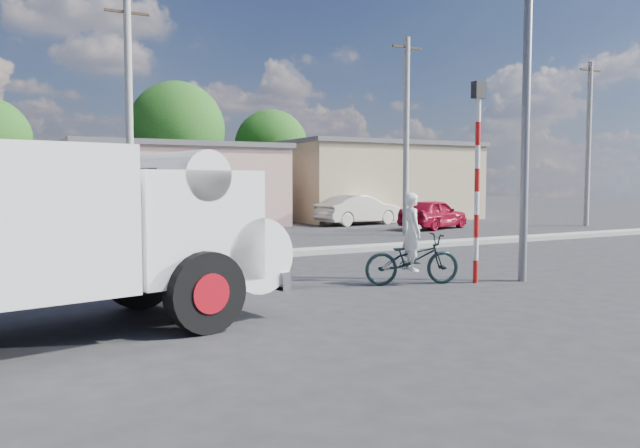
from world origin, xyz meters
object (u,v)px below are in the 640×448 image
car_red (433,214)px  car_cream (359,210)px  truck (58,232)px  cyclist (412,246)px  traffic_pole (477,164)px  streetlight (522,55)px  bicycle (412,259)px

car_red → car_cream: bearing=2.2°
truck → cyclist: bearing=-2.0°
truck → traffic_pole: 8.62m
cyclist → car_red: 15.86m
truck → streetlight: (9.46, 0.42, 3.45)m
truck → bicycle: size_ratio=3.32×
cyclist → car_cream: size_ratio=0.37×
cyclist → traffic_pole: (1.36, -0.49, 1.75)m
car_cream → car_red: size_ratio=1.13×
traffic_pole → bicycle: bearing=160.1°
truck → bicycle: truck is taller
car_cream → car_red: bearing=-166.5°
bicycle → car_red: bearing=-23.3°
bicycle → cyclist: bearing=0.0°
streetlight → bicycle: bearing=161.0°
bicycle → traffic_pole: (1.36, -0.49, 2.04)m
car_cream → streetlight: streetlight is taller
car_cream → cyclist: bearing=142.8°
cyclist → car_red: size_ratio=0.42×
car_cream → car_red: 4.27m
traffic_pole → streetlight: size_ratio=0.48×
bicycle → streetlight: bearing=-92.0°
cyclist → streetlight: 4.78m
cyclist → traffic_pole: 2.27m
car_cream → streetlight: (-6.35, -16.82, 4.21)m
bicycle → cyclist: size_ratio=1.24×
truck → car_red: (17.43, 13.29, -0.82)m
car_cream → streetlight: bearing=150.5°
truck → cyclist: size_ratio=4.12×
car_cream → traffic_pole: bearing=147.3°
cyclist → car_cream: 18.21m
car_cream → traffic_pole: 18.15m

